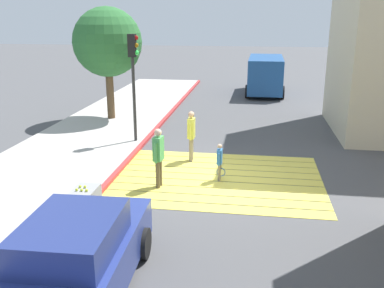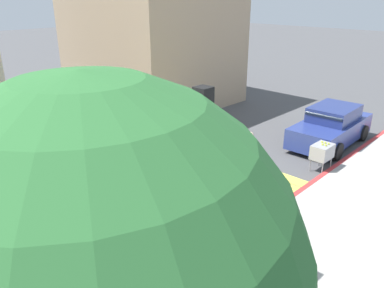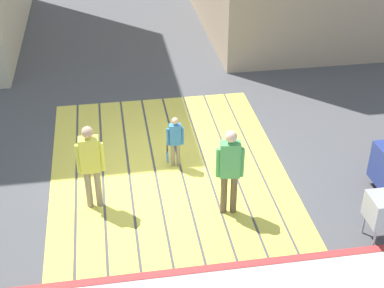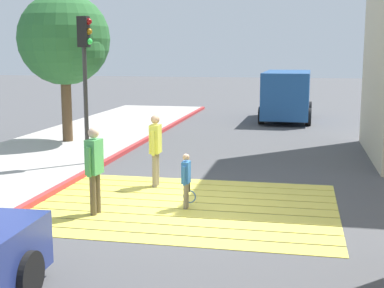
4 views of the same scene
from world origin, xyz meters
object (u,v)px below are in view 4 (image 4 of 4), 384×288
at_px(pedestrian_adult_lead, 94,164).
at_px(pedestrian_child_with_racket, 186,178).
at_px(street_tree, 66,42).
at_px(pedestrian_adult_trailing, 155,145).
at_px(traffic_light_corner, 85,61).
at_px(van_down_street, 287,94).

bearing_deg(pedestrian_adult_lead, pedestrian_child_with_racket, 24.50).
bearing_deg(street_tree, pedestrian_adult_trailing, -49.14).
xyz_separation_m(traffic_light_corner, pedestrian_adult_lead, (1.90, -4.30, -1.99)).
bearing_deg(traffic_light_corner, pedestrian_adult_lead, -66.19).
relative_size(traffic_light_corner, pedestrian_adult_trailing, 2.39).
bearing_deg(traffic_light_corner, pedestrian_adult_trailing, -35.77).
height_order(street_tree, pedestrian_adult_lead, street_tree).
bearing_deg(pedestrian_adult_lead, pedestrian_adult_trailing, 76.75).
xyz_separation_m(van_down_street, pedestrian_adult_lead, (-3.33, -16.40, -0.23)).
relative_size(van_down_street, street_tree, 0.98).
bearing_deg(pedestrian_adult_trailing, street_tree, 130.86).
bearing_deg(pedestrian_adult_lead, van_down_street, 78.51).
bearing_deg(van_down_street, pedestrian_adult_trailing, -101.17).
xyz_separation_m(pedestrian_adult_trailing, pedestrian_child_with_racket, (1.13, -1.72, -0.38)).
relative_size(pedestrian_adult_lead, pedestrian_adult_trailing, 1.01).
distance_m(van_down_street, pedestrian_child_with_racket, 15.71).
bearing_deg(van_down_street, pedestrian_adult_lead, -101.49).
xyz_separation_m(van_down_street, pedestrian_adult_trailing, (-2.74, -13.89, -0.24)).
xyz_separation_m(van_down_street, street_tree, (-7.37, -8.54, 2.35)).
height_order(traffic_light_corner, street_tree, street_tree).
bearing_deg(traffic_light_corner, van_down_street, 66.61).
bearing_deg(van_down_street, street_tree, -130.81).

